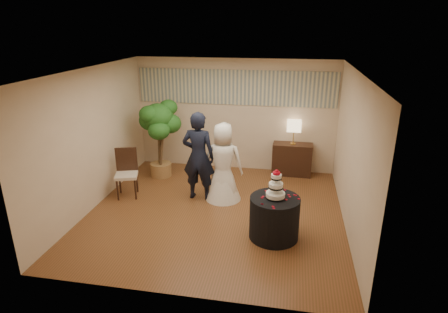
% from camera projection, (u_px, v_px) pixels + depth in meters
% --- Properties ---
extents(floor, '(5.00, 5.00, 0.00)m').
position_uv_depth(floor, '(216.00, 212.00, 7.55)').
color(floor, brown).
rests_on(floor, ground).
extents(ceiling, '(5.00, 5.00, 0.00)m').
position_uv_depth(ceiling, '(214.00, 71.00, 6.60)').
color(ceiling, white).
rests_on(ceiling, wall_back).
extents(wall_back, '(5.00, 0.06, 2.80)m').
position_uv_depth(wall_back, '(235.00, 115.00, 9.39)').
color(wall_back, beige).
rests_on(wall_back, ground).
extents(wall_front, '(5.00, 0.06, 2.80)m').
position_uv_depth(wall_front, '(175.00, 206.00, 4.76)').
color(wall_front, beige).
rests_on(wall_front, ground).
extents(wall_left, '(0.06, 5.00, 2.80)m').
position_uv_depth(wall_left, '(93.00, 139.00, 7.50)').
color(wall_left, beige).
rests_on(wall_left, ground).
extents(wall_right, '(0.06, 5.00, 2.80)m').
position_uv_depth(wall_right, '(352.00, 154.00, 6.65)').
color(wall_right, beige).
rests_on(wall_right, ground).
extents(mural_border, '(4.90, 0.02, 0.85)m').
position_uv_depth(mural_border, '(235.00, 87.00, 9.13)').
color(mural_border, '#A1A591').
rests_on(mural_border, wall_back).
extents(groom, '(0.72, 0.49, 1.91)m').
position_uv_depth(groom, '(199.00, 156.00, 7.83)').
color(groom, black).
rests_on(groom, floor).
extents(bride, '(0.85, 0.79, 1.69)m').
position_uv_depth(bride, '(223.00, 162.00, 7.83)').
color(bride, white).
rests_on(bride, floor).
extents(cake_table, '(1.14, 1.14, 0.76)m').
position_uv_depth(cake_table, '(274.00, 218.00, 6.54)').
color(cake_table, black).
rests_on(cake_table, floor).
extents(wedding_cake, '(0.33, 0.33, 0.52)m').
position_uv_depth(wedding_cake, '(276.00, 184.00, 6.33)').
color(wedding_cake, white).
rests_on(wedding_cake, cake_table).
extents(console, '(0.97, 0.45, 0.80)m').
position_uv_depth(console, '(292.00, 159.00, 9.28)').
color(console, black).
rests_on(console, floor).
extents(table_lamp, '(0.34, 0.34, 0.58)m').
position_uv_depth(table_lamp, '(294.00, 133.00, 9.05)').
color(table_lamp, '#CFB488').
rests_on(table_lamp, console).
extents(ficus_tree, '(1.28, 1.28, 1.92)m').
position_uv_depth(ficus_tree, '(159.00, 139.00, 9.00)').
color(ficus_tree, '#245E1D').
rests_on(ficus_tree, floor).
extents(side_chair, '(0.61, 0.62, 1.05)m').
position_uv_depth(side_chair, '(126.00, 174.00, 8.06)').
color(side_chair, black).
rests_on(side_chair, floor).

